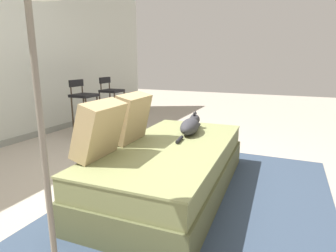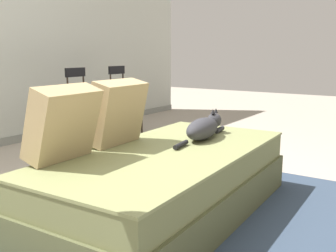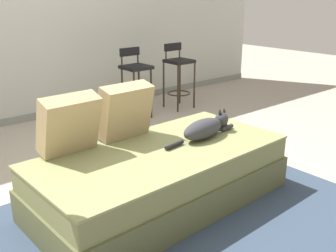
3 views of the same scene
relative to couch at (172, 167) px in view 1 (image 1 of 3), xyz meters
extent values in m
plane|color=#A89E8E|center=(0.00, 0.40, -0.22)|extent=(16.00, 16.00, 0.00)
cube|color=#334256|center=(0.00, -0.30, -0.22)|extent=(2.60, 2.03, 0.01)
cube|color=brown|center=(0.00, 0.00, -0.10)|extent=(1.92, 0.99, 0.25)
cube|color=olive|center=(0.00, 0.00, 0.12)|extent=(1.88, 0.95, 0.18)
cube|color=#868C57|center=(0.00, 0.00, 0.20)|extent=(1.89, 0.96, 0.02)
cube|color=tan|center=(-0.53, 0.35, 0.43)|extent=(0.41, 0.27, 0.43)
cube|color=tan|center=(-0.06, 0.36, 0.43)|extent=(0.42, 0.25, 0.43)
ellipsoid|color=#333338|center=(0.40, -0.03, 0.29)|extent=(0.44, 0.22, 0.15)
sphere|color=#333338|center=(0.64, 0.00, 0.31)|extent=(0.11, 0.11, 0.11)
cone|color=black|center=(0.61, 0.00, 0.38)|extent=(0.03, 0.03, 0.04)
cone|color=black|center=(0.66, 0.00, 0.38)|extent=(0.03, 0.03, 0.04)
cylinder|color=#333338|center=(0.68, -0.02, 0.23)|extent=(0.14, 0.05, 0.04)
cylinder|color=#333338|center=(0.67, 0.04, 0.23)|extent=(0.14, 0.05, 0.04)
cylinder|color=black|center=(0.10, -0.03, 0.23)|extent=(0.18, 0.05, 0.03)
cylinder|color=#2D2319|center=(0.99, 1.73, 0.09)|extent=(0.02, 0.02, 0.62)
cylinder|color=#2D2319|center=(1.24, 1.73, 0.09)|extent=(0.02, 0.02, 0.62)
cylinder|color=#2D2319|center=(0.99, 1.99, 0.09)|extent=(0.02, 0.02, 0.62)
cylinder|color=#2D2319|center=(1.24, 1.99, 0.09)|extent=(0.02, 0.02, 0.62)
torus|color=#2D2319|center=(1.11, 1.86, -0.01)|extent=(0.27, 0.27, 0.02)
cube|color=black|center=(1.11, 1.86, 0.42)|extent=(0.32, 0.32, 0.04)
cylinder|color=#2D2319|center=(0.99, 1.99, 0.50)|extent=(0.02, 0.02, 0.19)
cylinder|color=#2D2319|center=(1.23, 1.99, 0.50)|extent=(0.02, 0.02, 0.19)
cube|color=black|center=(1.11, 1.99, 0.60)|extent=(0.28, 0.03, 0.10)
cylinder|color=#2D2319|center=(1.67, 1.71, 0.09)|extent=(0.02, 0.02, 0.62)
cylinder|color=#2D2319|center=(1.96, 1.71, 0.09)|extent=(0.02, 0.02, 0.62)
cylinder|color=#2D2319|center=(1.67, 2.01, 0.09)|extent=(0.02, 0.02, 0.62)
cylinder|color=#2D2319|center=(1.96, 2.01, 0.09)|extent=(0.02, 0.02, 0.62)
torus|color=#2D2319|center=(1.82, 1.86, -0.02)|extent=(0.31, 0.31, 0.02)
cube|color=black|center=(1.82, 1.86, 0.42)|extent=(0.32, 0.32, 0.04)
cylinder|color=#2D2319|center=(1.70, 1.99, 0.50)|extent=(0.02, 0.02, 0.19)
cylinder|color=#2D2319|center=(1.94, 1.99, 0.50)|extent=(0.02, 0.02, 0.19)
cube|color=black|center=(1.82, 1.99, 0.60)|extent=(0.28, 0.03, 0.10)
cylinder|color=slate|center=(-1.30, 0.06, 0.48)|extent=(0.03, 0.03, 1.39)
camera|label=1|loc=(-2.15, -0.90, 0.92)|focal=30.00mm
camera|label=2|loc=(-2.00, -1.33, 0.82)|focal=42.00mm
camera|label=3|loc=(-1.65, -2.06, 1.29)|focal=42.00mm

